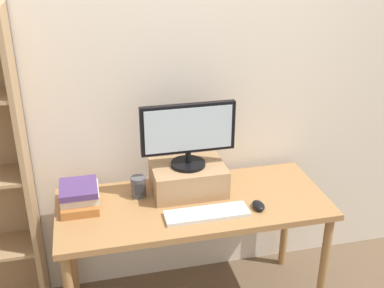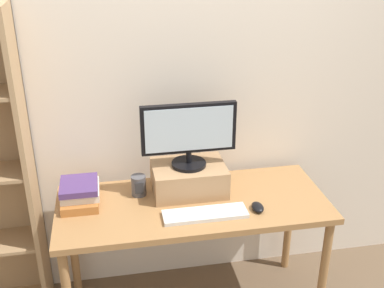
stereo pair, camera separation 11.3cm
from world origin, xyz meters
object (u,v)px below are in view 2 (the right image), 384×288
computer_monitor (190,133)px  book_stack (80,193)px  desk_speaker (139,185)px  computer_mouse (258,207)px  riser_box (190,178)px  desk (193,214)px  keyboard (205,214)px

computer_monitor → book_stack: bearing=-178.0°
desk_speaker → computer_mouse: bearing=-24.4°
computer_mouse → riser_box: bearing=139.8°
computer_monitor → book_stack: computer_monitor is taller
riser_box → desk_speaker: riser_box is taller
book_stack → desk_speaker: (0.33, 0.03, -0.00)m
riser_box → book_stack: bearing=-177.9°
desk → computer_monitor: size_ratio=2.85×
riser_box → computer_mouse: size_ratio=4.05×
keyboard → book_stack: bearing=158.6°
computer_mouse → book_stack: book_stack is taller
computer_monitor → keyboard: computer_monitor is taller
keyboard → computer_mouse: size_ratio=4.40×
riser_box → computer_monitor: computer_monitor is taller
riser_box → desk_speaker: bearing=178.9°
desk → riser_box: riser_box is taller
book_stack → desk_speaker: book_stack is taller
riser_box → keyboard: (0.03, -0.28, -0.07)m
riser_box → book_stack: 0.63m
riser_box → keyboard: 0.29m
computer_mouse → computer_monitor: bearing=139.9°
desk → desk_speaker: 0.35m
computer_monitor → computer_mouse: size_ratio=5.16×
desk → computer_mouse: size_ratio=14.71×
desk → desk_speaker: size_ratio=12.62×
computer_monitor → computer_mouse: 0.56m
desk_speaker → keyboard: bearing=-41.1°
desk → keyboard: (0.04, -0.16, 0.10)m
keyboard → computer_mouse: computer_mouse is taller
riser_box → computer_mouse: 0.44m
computer_monitor → computer_mouse: (0.33, -0.28, -0.35)m
keyboard → riser_box: bearing=96.7°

